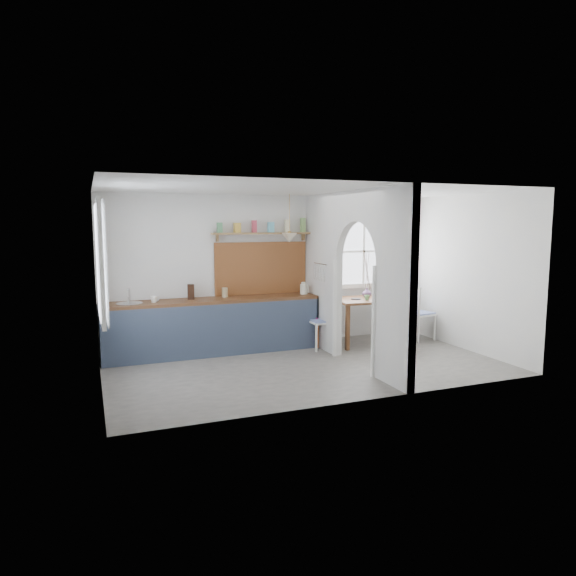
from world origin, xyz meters
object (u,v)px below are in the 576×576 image
object	(u,v)px
chair_left	(323,320)
vase	(367,292)
dining_table	(370,321)
chair_right	(418,313)
kettle	(304,288)

from	to	relation	value
chair_left	vase	xyz separation A→B (m)	(0.97, 0.21, 0.40)
dining_table	chair_left	world-z (taller)	chair_left
dining_table	chair_right	world-z (taller)	chair_right
chair_right	kettle	size ratio (longest dim) A/B	4.85
chair_right	kettle	bearing A→B (deg)	69.10
dining_table	kettle	xyz separation A→B (m)	(-1.15, 0.31, 0.60)
chair_left	vase	bearing A→B (deg)	103.36
chair_left	kettle	bearing A→B (deg)	-146.99
chair_left	vase	distance (m)	1.07
dining_table	chair_left	distance (m)	0.95
dining_table	chair_left	bearing A→B (deg)	-172.48
kettle	chair_left	bearing A→B (deg)	-33.46
kettle	chair_right	bearing A→B (deg)	14.54
dining_table	chair_right	xyz separation A→B (m)	(0.96, -0.07, 0.10)
vase	kettle	bearing A→B (deg)	173.91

